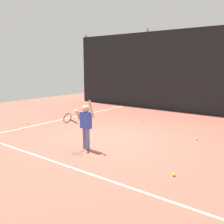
% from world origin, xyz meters
% --- Properties ---
extents(ground_plane, '(20.00, 20.00, 0.00)m').
position_xyz_m(ground_plane, '(0.00, 0.00, 0.00)').
color(ground_plane, '#9E5142').
extents(court_line_baseline, '(9.00, 0.05, 0.00)m').
position_xyz_m(court_line_baseline, '(0.00, -2.29, 0.00)').
color(court_line_baseline, white).
rests_on(court_line_baseline, ground).
extents(court_line_sideline, '(0.05, 9.00, 0.00)m').
position_xyz_m(court_line_sideline, '(-3.40, 1.00, 0.00)').
color(court_line_sideline, white).
rests_on(court_line_sideline, ground).
extents(back_fence_windscreen, '(13.11, 0.08, 3.91)m').
position_xyz_m(back_fence_windscreen, '(0.00, 5.77, 1.96)').
color(back_fence_windscreen, black).
rests_on(back_fence_windscreen, ground).
extents(fence_post_0, '(0.09, 0.09, 4.06)m').
position_xyz_m(fence_post_0, '(-6.40, 5.83, 2.03)').
color(fence_post_0, slate).
rests_on(fence_post_0, ground).
extents(fence_post_1, '(0.09, 0.09, 4.06)m').
position_xyz_m(fence_post_1, '(-2.13, 5.83, 2.03)').
color(fence_post_1, slate).
rests_on(fence_post_1, ground).
extents(tennis_player, '(0.74, 0.57, 1.35)m').
position_xyz_m(tennis_player, '(0.02, -1.16, 0.73)').
color(tennis_player, slate).
rests_on(tennis_player, ground).
extents(tennis_ball_0, '(0.07, 0.07, 0.07)m').
position_xyz_m(tennis_ball_0, '(2.64, -1.32, 0.03)').
color(tennis_ball_0, '#CCE033').
rests_on(tennis_ball_0, ground).
extents(tennis_ball_1, '(0.07, 0.07, 0.07)m').
position_xyz_m(tennis_ball_1, '(-3.14, 4.55, 0.03)').
color(tennis_ball_1, '#CCE033').
rests_on(tennis_ball_1, ground).
extents(tennis_ball_2, '(0.07, 0.07, 0.07)m').
position_xyz_m(tennis_ball_2, '(2.12, 1.52, 0.03)').
color(tennis_ball_2, '#CCE033').
rests_on(tennis_ball_2, ground).
extents(tennis_ball_3, '(0.07, 0.07, 0.07)m').
position_xyz_m(tennis_ball_3, '(-3.35, 4.54, 0.03)').
color(tennis_ball_3, '#CCE033').
rests_on(tennis_ball_3, ground).
extents(tennis_ball_4, '(0.07, 0.07, 0.07)m').
position_xyz_m(tennis_ball_4, '(-3.84, -0.30, 0.03)').
color(tennis_ball_4, '#CCE033').
rests_on(tennis_ball_4, ground).
extents(tennis_ball_5, '(0.07, 0.07, 0.07)m').
position_xyz_m(tennis_ball_5, '(-0.56, 2.82, 0.03)').
color(tennis_ball_5, '#CCE033').
rests_on(tennis_ball_5, ground).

